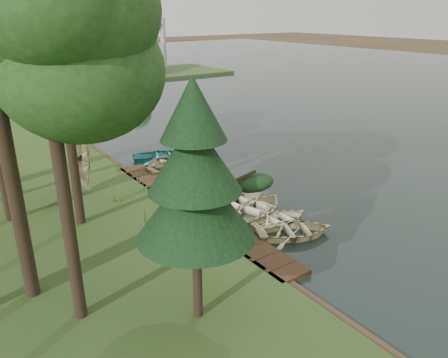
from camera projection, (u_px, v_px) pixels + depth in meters
ground at (217, 205)px, 24.26m from camera, size 300.00×300.00×0.00m
water at (322, 95)px, 55.63m from camera, size 130.00×200.00×0.05m
boardwalk at (192, 210)px, 23.35m from camera, size 1.60×16.00×0.30m
peninsula at (75, 80)px, 66.58m from camera, size 50.00×14.00×0.45m
far_trees at (47, 38)px, 62.56m from camera, size 45.60×5.60×8.80m
bridge at (7, 22)px, 119.77m from camera, size 95.90×4.00×8.60m
building_a at (52, 14)px, 143.83m from camera, size 10.00×8.00×18.00m
rowboat_0 at (294, 229)px, 20.68m from camera, size 4.44×3.91×0.76m
rowboat_1 at (280, 218)px, 21.86m from camera, size 3.34×2.43×0.68m
rowboat_2 at (258, 207)px, 22.95m from camera, size 4.62×3.93×0.81m
rowboat_3 at (238, 201)px, 23.72m from camera, size 3.88×2.92×0.76m
rowboat_4 at (225, 193)px, 24.81m from camera, size 4.03×3.24×0.74m
rowboat_5 at (215, 186)px, 25.96m from camera, size 3.68×3.16×0.64m
rowboat_6 at (198, 178)px, 26.81m from camera, size 3.97×2.84×0.82m
rowboat_7 at (191, 172)px, 28.07m from camera, size 3.94×3.44×0.68m
rowboat_8 at (176, 164)px, 29.28m from camera, size 4.06×2.93×0.83m
rowboat_9 at (170, 159)px, 30.35m from camera, size 4.31×3.69×0.75m
rowboat_10 at (161, 155)px, 31.28m from camera, size 4.71×4.08×0.82m
stored_rowboat at (87, 184)px, 25.35m from camera, size 4.50×4.13×0.76m
tree_0 at (43, 47)px, 11.83m from camera, size 4.78×4.78×10.98m
tree_2 at (53, 9)px, 18.05m from camera, size 3.53×3.53×11.60m
pine_tree at (195, 177)px, 13.22m from camera, size 3.80×3.80×8.15m
reeds_0 at (149, 218)px, 20.80m from camera, size 0.60×0.60×1.12m
reeds_1 at (141, 183)px, 25.14m from camera, size 0.60×0.60×1.03m
reeds_2 at (116, 192)px, 23.84m from camera, size 0.60×0.60×1.10m
reeds_3 at (118, 165)px, 28.34m from camera, size 0.60×0.60×0.88m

